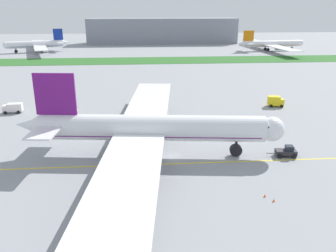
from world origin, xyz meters
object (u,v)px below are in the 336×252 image
airliner_foreground (148,128)px  traffic_cone_near_nose (274,200)px  service_truck_fuel_bowser (275,101)px  pushback_tug (286,152)px  ground_crew_wingwalker_port (120,207)px  ground_crew_marshaller_front (118,218)px  parked_airliner_far_right (270,44)px  parked_airliner_far_centre (37,44)px  service_truck_baggage_loader (13,108)px  traffic_cone_port_wing (265,195)px

airliner_foreground → traffic_cone_near_nose: airliner_foreground is taller
service_truck_fuel_bowser → pushback_tug: bearing=-107.1°
ground_crew_wingwalker_port → ground_crew_marshaller_front: size_ratio=1.03×
traffic_cone_near_nose → parked_airliner_far_right: 186.75m
ground_crew_marshaller_front → service_truck_fuel_bowser: size_ratio=0.33×
pushback_tug → traffic_cone_near_nose: (-8.44, -16.25, -0.74)m
service_truck_fuel_bowser → parked_airliner_far_centre: bearing=128.1°
pushback_tug → service_truck_baggage_loader: bearing=151.6°
traffic_cone_near_nose → traffic_cone_port_wing: 1.72m
traffic_cone_port_wing → ground_crew_wingwalker_port: bearing=-172.9°
pushback_tug → parked_airliner_far_centre: bearing=118.9°
airliner_foreground → service_truck_fuel_bowser: 49.70m
pushback_tug → traffic_cone_port_wing: pushback_tug is taller
pushback_tug → parked_airliner_far_centre: 188.28m
parked_airliner_far_centre → parked_airliner_far_right: (144.77, -4.98, -0.34)m
ground_crew_marshaller_front → service_truck_fuel_bowser: service_truck_fuel_bowser is taller
traffic_cone_port_wing → parked_airliner_far_right: parked_airliner_far_right is taller
airliner_foreground → ground_crew_wingwalker_port: 21.56m
ground_crew_marshaller_front → traffic_cone_port_wing: size_ratio=2.72×
ground_crew_marshaller_front → parked_airliner_far_centre: size_ratio=0.03×
traffic_cone_near_nose → service_truck_baggage_loader: size_ratio=0.11×
airliner_foreground → service_truck_fuel_bowser: airliner_foreground is taller
traffic_cone_near_nose → parked_airliner_far_right: (62.18, 176.05, 4.00)m
pushback_tug → traffic_cone_near_nose: size_ratio=10.11×
traffic_cone_port_wing → service_truck_fuel_bowser: (20.05, 49.67, 1.34)m
service_truck_baggage_loader → airliner_foreground: bearing=-40.8°
ground_crew_marshaller_front → parked_airliner_far_right: size_ratio=0.02×
pushback_tug → ground_crew_wingwalker_port: (-31.78, -17.58, -0.03)m
service_truck_baggage_loader → service_truck_fuel_bowser: bearing=0.4°
service_truck_baggage_loader → parked_airliner_far_centre: size_ratio=0.09×
ground_crew_wingwalker_port → parked_airliner_far_right: size_ratio=0.02×
pushback_tug → parked_airliner_far_centre: parked_airliner_far_centre is taller
parked_airliner_far_right → airliner_foreground: bearing=-117.3°
ground_crew_marshaller_front → service_truck_baggage_loader: bearing=120.1°
ground_crew_wingwalker_port → service_truck_fuel_bowser: 67.52m
parked_airliner_far_right → traffic_cone_port_wing: bearing=-109.9°
traffic_cone_near_nose → service_truck_fuel_bowser: (19.16, 51.14, 1.34)m
service_truck_baggage_loader → parked_airliner_far_right: size_ratio=0.07×
traffic_cone_near_nose → traffic_cone_port_wing: same height
ground_crew_wingwalker_port → traffic_cone_near_nose: 23.39m
service_truck_baggage_loader → parked_airliner_far_right: 171.76m
airliner_foreground → parked_airliner_far_right: airliner_foreground is taller
traffic_cone_near_nose → service_truck_baggage_loader: 74.85m
parked_airliner_far_right → ground_crew_wingwalker_port: bearing=-115.7°
airliner_foreground → ground_crew_marshaller_front: size_ratio=53.39×
ground_crew_wingwalker_port → ground_crew_marshaller_front: 2.78m
pushback_tug → ground_crew_marshaller_front: (-31.88, -20.36, -0.06)m
parked_airliner_far_centre → service_truck_baggage_loader: bearing=-78.1°
parked_airliner_far_right → service_truck_baggage_loader: bearing=-133.1°
traffic_cone_port_wing → parked_airliner_far_right: bearing=70.1°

